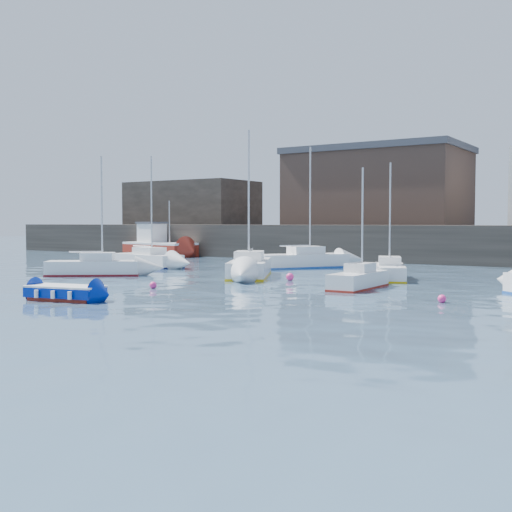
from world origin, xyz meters
The scene contains 16 objects.
water centered at (0.00, 0.00, 0.00)m, with size 220.00×220.00×0.00m, color #2D4760.
quay_wall centered at (0.00, 35.00, 1.50)m, with size 90.00×5.00×3.00m, color #28231E.
land_strip centered at (0.00, 53.00, 1.40)m, with size 90.00×32.00×2.80m, color #28231E.
warehouse centered at (-6.00, 43.00, 6.62)m, with size 16.40×10.40×7.60m.
bldg_west centered at (-28.00, 42.00, 5.30)m, with size 14.00×8.00×5.00m.
blue_dinghy centered at (-3.15, 2.32, 0.35)m, with size 3.47×2.03×0.62m.
fishing_boat centered at (-23.90, 31.55, 1.02)m, with size 8.37×4.33×5.28m.
sailboat_a centered at (-11.51, 11.70, 0.51)m, with size 5.49×4.76×7.21m.
sailboat_b centered at (-3.09, 16.12, 0.56)m, with size 4.99×6.87×8.56m.
sailboat_c centered at (5.12, 13.28, 0.45)m, with size 1.49×4.50×5.90m.
sailboat_e centered at (-14.06, 19.21, 0.52)m, with size 6.44×3.05×7.97m.
sailboat_f centered at (4.56, 18.88, 0.47)m, with size 3.47×5.32×6.62m.
sailboat_h centered at (-4.00, 24.26, 0.56)m, with size 5.51×6.67×8.55m.
buoy_near centered at (-3.34, 7.90, 0.00)m, with size 0.35×0.35×0.35m, color #FF2F86.
buoy_mid centered at (10.18, 10.00, 0.00)m, with size 0.34×0.34×0.34m, color #FF2F86.
buoy_far centered at (0.12, 15.30, 0.00)m, with size 0.44×0.44×0.44m, color #FF2F86.
Camera 1 is at (17.74, -15.57, 3.22)m, focal length 45.00 mm.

